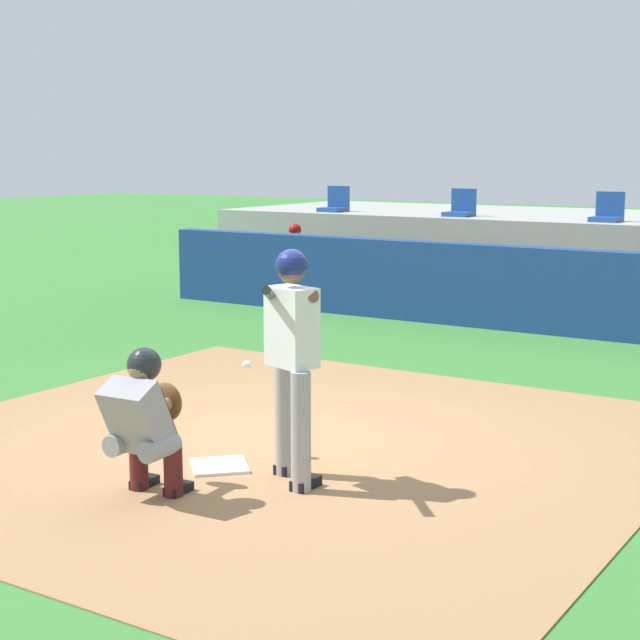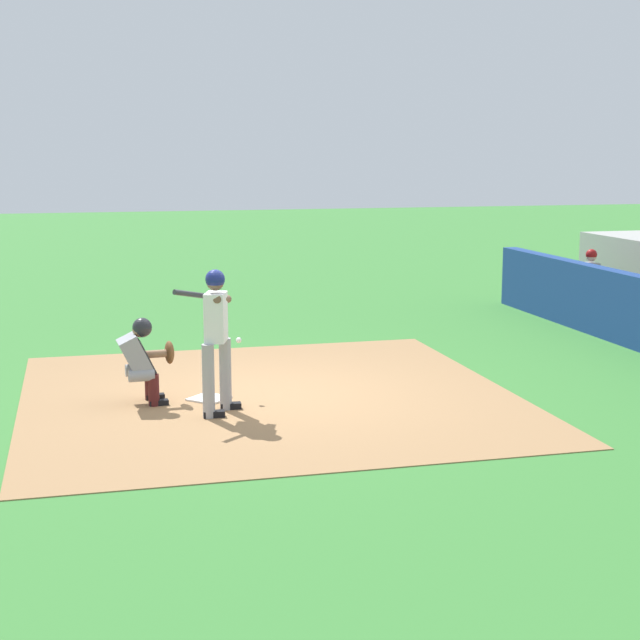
{
  "view_description": "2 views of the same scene",
  "coord_description": "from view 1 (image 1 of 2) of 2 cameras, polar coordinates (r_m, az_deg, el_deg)",
  "views": [
    {
      "loc": [
        4.85,
        -6.89,
        2.51
      ],
      "look_at": [
        0.0,
        0.7,
        1.0
      ],
      "focal_mm": 56.3,
      "sensor_mm": 36.0,
      "label": 1
    },
    {
      "loc": [
        12.17,
        -2.4,
        3.22
      ],
      "look_at": [
        0.0,
        0.7,
        1.0
      ],
      "focal_mm": 53.99,
      "sensor_mm": 36.0,
      "label": 2
    }
  ],
  "objects": [
    {
      "name": "stadium_seat_0",
      "position": [
        19.15,
        0.87,
        6.59
      ],
      "size": [
        0.46,
        0.46,
        0.48
      ],
      "color": "#1E478C",
      "rests_on": "stands_platform"
    },
    {
      "name": "dugout_player_0",
      "position": [
        17.31,
        -1.66,
        3.42
      ],
      "size": [
        0.49,
        0.7,
        1.3
      ],
      "color": "#939399",
      "rests_on": "ground"
    },
    {
      "name": "ground_plane",
      "position": [
        8.79,
        -2.48,
        -7.08
      ],
      "size": [
        80.0,
        80.0,
        0.0
      ],
      "primitive_type": "plane",
      "color": "#387A33"
    },
    {
      "name": "stadium_seat_1",
      "position": [
        17.92,
        8.01,
        6.3
      ],
      "size": [
        0.46,
        0.46,
        0.48
      ],
      "color": "#1E478C",
      "rests_on": "stands_platform"
    },
    {
      "name": "catcher_crouched",
      "position": [
        7.42,
        -9.88,
        -5.47
      ],
      "size": [
        0.5,
        1.61,
        1.13
      ],
      "color": "gray",
      "rests_on": "ground"
    },
    {
      "name": "home_plate",
      "position": [
        8.17,
        -5.73,
        -8.24
      ],
      "size": [
        0.62,
        0.62,
        0.02
      ],
      "primitive_type": "cube",
      "rotation": [
        0.0,
        0.0,
        0.79
      ],
      "color": "white",
      "rests_on": "dirt_infield"
    },
    {
      "name": "dugout_bench",
      "position": [
        15.35,
        13.79,
        0.68
      ],
      "size": [
        11.8,
        0.44,
        0.45
      ],
      "primitive_type": "cube",
      "color": "olive",
      "rests_on": "ground"
    },
    {
      "name": "stands_platform",
      "position": [
        18.53,
        17.27,
        3.47
      ],
      "size": [
        15.0,
        4.4,
        1.4
      ],
      "primitive_type": "cube",
      "color": "#9E9E99",
      "rests_on": "ground"
    },
    {
      "name": "dirt_infield",
      "position": [
        8.79,
        -2.48,
        -7.04
      ],
      "size": [
        6.4,
        6.4,
        0.01
      ],
      "primitive_type": "cube",
      "color": "#9E754C",
      "rests_on": "ground"
    },
    {
      "name": "stadium_seat_2",
      "position": [
        17.0,
        16.03,
        5.85
      ],
      "size": [
        0.46,
        0.46,
        0.48
      ],
      "color": "#1E478C",
      "rests_on": "stands_platform"
    },
    {
      "name": "batter_at_plate",
      "position": [
        7.53,
        -1.64,
        -1.76
      ],
      "size": [
        0.6,
        0.85,
        1.8
      ],
      "color": "#99999E",
      "rests_on": "ground"
    },
    {
      "name": "dugout_wall",
      "position": [
        14.37,
        12.56,
        1.64
      ],
      "size": [
        13.0,
        0.3,
        1.2
      ],
      "primitive_type": "cube",
      "color": "navy",
      "rests_on": "ground"
    }
  ]
}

